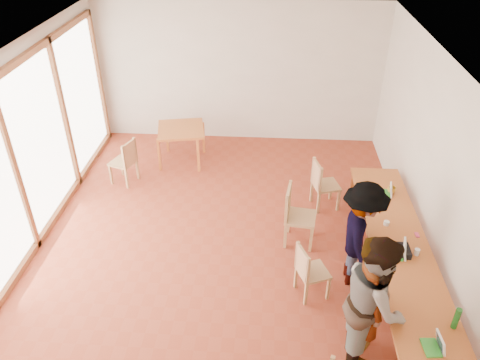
% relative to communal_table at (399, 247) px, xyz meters
% --- Properties ---
extents(ground, '(8.00, 8.00, 0.00)m').
position_rel_communal_table_xyz_m(ground, '(-2.50, 0.46, -0.70)').
color(ground, '#933A23').
rests_on(ground, ground).
extents(wall_back, '(6.00, 0.10, 3.00)m').
position_rel_communal_table_xyz_m(wall_back, '(-2.50, 4.46, 0.80)').
color(wall_back, beige).
rests_on(wall_back, ground).
extents(wall_right, '(0.10, 8.00, 3.00)m').
position_rel_communal_table_xyz_m(wall_right, '(0.50, 0.46, 0.80)').
color(wall_right, beige).
rests_on(wall_right, ground).
extents(window_wall, '(0.10, 8.00, 3.00)m').
position_rel_communal_table_xyz_m(window_wall, '(-5.46, 0.46, 0.80)').
color(window_wall, white).
rests_on(window_wall, ground).
extents(ceiling, '(6.00, 8.00, 0.04)m').
position_rel_communal_table_xyz_m(ceiling, '(-2.50, 0.46, 2.32)').
color(ceiling, white).
rests_on(ceiling, wall_back).
extents(communal_table, '(0.80, 4.00, 0.75)m').
position_rel_communal_table_xyz_m(communal_table, '(0.00, 0.00, 0.00)').
color(communal_table, '#BB6129').
rests_on(communal_table, ground).
extents(side_table, '(0.90, 0.90, 0.75)m').
position_rel_communal_table_xyz_m(side_table, '(-3.59, 3.30, -0.03)').
color(side_table, '#BB6129').
rests_on(side_table, ground).
extents(chair_mid, '(0.51, 0.51, 0.45)m').
position_rel_communal_table_xyz_m(chair_mid, '(-1.24, -0.28, -0.19)').
color(chair_mid, tan).
rests_on(chair_mid, ground).
extents(chair_far, '(0.53, 0.53, 0.53)m').
position_rel_communal_table_xyz_m(chair_far, '(-1.39, 0.89, -0.09)').
color(chair_far, tan).
rests_on(chair_far, ground).
extents(chair_empty, '(0.52, 0.52, 0.49)m').
position_rel_communal_table_xyz_m(chair_empty, '(-0.89, 1.86, -0.14)').
color(chair_empty, tan).
rests_on(chair_empty, ground).
extents(chair_spare, '(0.53, 0.53, 0.48)m').
position_rel_communal_table_xyz_m(chair_spare, '(-4.48, 2.41, -0.15)').
color(chair_spare, tan).
rests_on(chair_spare, ground).
extents(person_near, '(0.43, 0.66, 1.80)m').
position_rel_communal_table_xyz_m(person_near, '(-0.63, -1.19, 0.20)').
color(person_near, gray).
rests_on(person_near, ground).
extents(person_mid, '(0.78, 0.96, 1.83)m').
position_rel_communal_table_xyz_m(person_mid, '(-0.58, -1.24, 0.21)').
color(person_mid, gray).
rests_on(person_mid, ground).
extents(person_far, '(0.63, 1.08, 1.65)m').
position_rel_communal_table_xyz_m(person_far, '(-0.53, 0.07, 0.12)').
color(person_far, gray).
rests_on(person_far, ground).
extents(laptop_near, '(0.22, 0.25, 0.20)m').
position_rel_communal_table_xyz_m(laptop_near, '(0.00, -1.68, 0.10)').
color(laptop_near, green).
rests_on(laptop_near, communal_table).
extents(laptop_mid, '(0.29, 0.31, 0.22)m').
position_rel_communal_table_xyz_m(laptop_mid, '(-0.04, -0.21, 0.11)').
color(laptop_mid, green).
rests_on(laptop_mid, communal_table).
extents(laptop_far, '(0.24, 0.26, 0.19)m').
position_rel_communal_table_xyz_m(laptop_far, '(0.07, 1.21, 0.10)').
color(laptop_far, green).
rests_on(laptop_far, communal_table).
extents(yellow_mug, '(0.15, 0.15, 0.10)m').
position_rel_communal_table_xyz_m(yellow_mug, '(0.14, 1.27, 0.10)').
color(yellow_mug, gold).
rests_on(yellow_mug, communal_table).
extents(green_bottle, '(0.07, 0.07, 0.28)m').
position_rel_communal_table_xyz_m(green_bottle, '(0.29, -1.38, 0.19)').
color(green_bottle, '#1D6721').
rests_on(green_bottle, communal_table).
extents(clear_glass, '(0.07, 0.07, 0.09)m').
position_rel_communal_table_xyz_m(clear_glass, '(0.17, -0.20, 0.09)').
color(clear_glass, silver).
rests_on(clear_glass, communal_table).
extents(condiment_cup, '(0.08, 0.08, 0.06)m').
position_rel_communal_table_xyz_m(condiment_cup, '(-0.10, 0.42, 0.08)').
color(condiment_cup, white).
rests_on(condiment_cup, communal_table).
extents(pink_phone, '(0.05, 0.10, 0.01)m').
position_rel_communal_table_xyz_m(pink_phone, '(0.28, 0.21, 0.05)').
color(pink_phone, '#DC3B68').
rests_on(pink_phone, communal_table).
extents(black_pouch, '(0.16, 0.26, 0.09)m').
position_rel_communal_table_xyz_m(black_pouch, '(0.00, -0.18, 0.09)').
color(black_pouch, black).
rests_on(black_pouch, communal_table).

